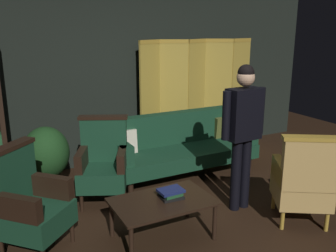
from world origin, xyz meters
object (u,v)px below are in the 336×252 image
at_px(velvet_couch, 181,144).
at_px(book_black_cloth, 171,196).
at_px(potted_plant, 46,155).
at_px(coffee_table, 163,205).
at_px(folding_screen, 197,95).
at_px(armchair_wing_right, 103,163).
at_px(book_green_cloth, 171,193).
at_px(book_navy_cloth, 171,191).
at_px(armchair_wing_left, 29,203).
at_px(standing_figure, 243,125).
at_px(armchair_gilt_accent, 304,181).

xyz_separation_m(velvet_couch, book_black_cloth, (-0.90, -1.39, -0.02)).
bearing_deg(potted_plant, coffee_table, -63.28).
height_order(folding_screen, potted_plant, folding_screen).
relative_size(coffee_table, armchair_wing_right, 0.96).
height_order(potted_plant, book_black_cloth, potted_plant).
distance_m(velvet_couch, armchair_wing_right, 1.29).
distance_m(velvet_couch, book_green_cloth, 1.66).
bearing_deg(book_green_cloth, velvet_couch, 57.01).
relative_size(coffee_table, book_navy_cloth, 4.04).
bearing_deg(book_navy_cloth, potted_plant, 119.70).
relative_size(armchair_wing_left, book_green_cloth, 5.39).
relative_size(velvet_couch, standing_figure, 1.25).
distance_m(velvet_couch, standing_figure, 1.37).
xyz_separation_m(armchair_wing_left, standing_figure, (2.31, -0.24, 0.54)).
xyz_separation_m(folding_screen, book_navy_cloth, (-1.62, -2.14, -0.49)).
relative_size(velvet_couch, book_black_cloth, 9.53).
height_order(armchair_gilt_accent, book_black_cloth, armchair_gilt_accent).
relative_size(armchair_gilt_accent, armchair_wing_right, 1.00).
relative_size(folding_screen, potted_plant, 2.38).
height_order(armchair_wing_left, armchair_wing_right, same).
relative_size(folding_screen, book_green_cloth, 10.89).
xyz_separation_m(armchair_wing_right, book_green_cloth, (0.35, -1.09, -0.02)).
relative_size(velvet_couch, armchair_gilt_accent, 2.04).
bearing_deg(book_black_cloth, standing_figure, 8.64).
height_order(book_black_cloth, book_green_cloth, book_green_cloth).
bearing_deg(armchair_wing_left, folding_screen, 30.77).
xyz_separation_m(potted_plant, book_black_cloth, (0.93, -1.63, -0.07)).
distance_m(armchair_gilt_accent, armchair_wing_left, 2.82).
xyz_separation_m(potted_plant, book_green_cloth, (0.93, -1.63, -0.04)).
xyz_separation_m(armchair_gilt_accent, armchair_wing_right, (-1.74, 1.53, 0.00)).
bearing_deg(armchair_wing_right, armchair_wing_left, -143.96).
height_order(folding_screen, velvet_couch, folding_screen).
distance_m(armchair_gilt_accent, standing_figure, 0.88).
distance_m(armchair_wing_right, potted_plant, 0.79).
distance_m(coffee_table, book_black_cloth, 0.12).
distance_m(potted_plant, book_navy_cloth, 1.88).
xyz_separation_m(folding_screen, book_green_cloth, (-1.62, -2.14, -0.52)).
height_order(armchair_wing_left, standing_figure, standing_figure).
bearing_deg(potted_plant, book_navy_cloth, -60.30).
height_order(folding_screen, standing_figure, folding_screen).
xyz_separation_m(armchair_wing_right, potted_plant, (-0.58, 0.54, 0.02)).
bearing_deg(armchair_wing_left, book_black_cloth, -16.87).
bearing_deg(potted_plant, velvet_couch, -7.42).
bearing_deg(coffee_table, potted_plant, 116.72).
xyz_separation_m(book_black_cloth, book_green_cloth, (0.00, 0.00, 0.03)).
bearing_deg(armchair_gilt_accent, velvet_couch, 104.79).
bearing_deg(armchair_wing_right, velvet_couch, 13.47).
height_order(coffee_table, book_black_cloth, book_black_cloth).
xyz_separation_m(armchair_wing_right, book_navy_cloth, (0.35, -1.09, 0.01)).
height_order(armchair_wing_left, book_navy_cloth, armchair_wing_left).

